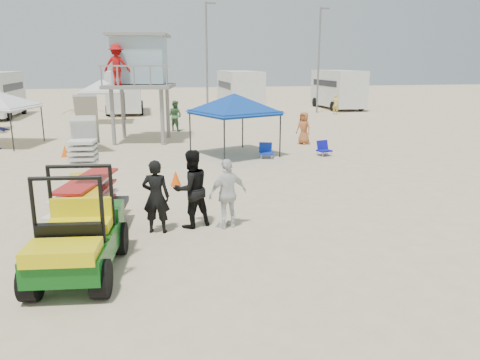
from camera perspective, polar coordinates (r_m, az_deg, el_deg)
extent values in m
plane|color=beige|center=(8.29, 0.80, -13.97)|extent=(140.00, 140.00, 0.00)
cube|color=#0C4D12|center=(9.34, -19.07, -7.56)|extent=(1.60, 2.76, 0.46)
cube|color=yellow|center=(9.25, -19.21, -5.92)|extent=(1.27, 0.87, 0.25)
cylinder|color=black|center=(8.68, -23.56, -11.41)|extent=(0.37, 0.70, 0.67)
cube|color=black|center=(11.52, -17.66, -3.66)|extent=(1.67, 2.25, 0.13)
cylinder|color=black|center=(11.68, -20.54, -4.92)|extent=(0.28, 0.57, 0.55)
imported|color=black|center=(11.06, -10.21, -2.02)|extent=(0.72, 0.56, 1.75)
imported|color=black|center=(11.32, -5.96, -1.08)|extent=(1.13, 1.02, 1.90)
imported|color=white|center=(11.22, -1.49, -1.68)|extent=(1.08, 0.71, 1.70)
cylinder|color=gray|center=(23.23, -14.83, 7.33)|extent=(0.19, 0.19, 2.68)
cube|color=gray|center=(24.26, -12.07, 11.14)|extent=(3.71, 3.71, 0.17)
cube|color=#92B1BD|center=(24.56, -12.22, 14.10)|extent=(2.79, 2.53, 2.26)
imported|color=#B20F0F|center=(23.18, -14.39, 13.44)|extent=(1.22, 0.70, 1.88)
cylinder|color=black|center=(18.53, -4.12, 4.92)|extent=(0.06, 0.06, 1.90)
pyramid|color=#0D3993|center=(19.93, -0.71, 10.53)|extent=(3.85, 3.85, 0.80)
cube|color=#0D3993|center=(20.00, -0.70, 8.24)|extent=(3.85, 3.85, 0.18)
cylinder|color=black|center=(31.48, -18.82, 8.18)|extent=(0.06, 0.06, 2.10)
pyramid|color=silver|center=(32.51, -16.53, 11.71)|extent=(2.83, 2.83, 0.80)
cube|color=silver|center=(32.55, -16.43, 10.30)|extent=(2.83, 2.83, 0.18)
imported|color=orange|center=(23.80, -18.36, 6.29)|extent=(2.40, 2.43, 1.91)
cone|color=#FF5208|center=(15.40, -7.85, 0.26)|extent=(0.34, 0.34, 0.50)
cone|color=#F25807|center=(21.31, -20.55, 3.35)|extent=(0.34, 0.34, 0.50)
cube|color=#0D1094|center=(20.49, 10.23, 3.54)|extent=(0.66, 0.63, 0.06)
cube|color=#0D1094|center=(20.67, 10.01, 4.20)|extent=(0.57, 0.31, 0.44)
cylinder|color=#B2B2B7|center=(20.25, 9.84, 3.08)|extent=(0.03, 0.03, 0.20)
cube|color=#0F2BA2|center=(19.64, 3.29, 3.29)|extent=(0.67, 0.64, 0.06)
cube|color=#0F2BA2|center=(19.84, 3.12, 3.98)|extent=(0.57, 0.33, 0.44)
cylinder|color=#B2B2B7|center=(19.42, 2.80, 2.81)|extent=(0.03, 0.03, 0.20)
cube|color=silver|center=(38.73, -13.90, 10.53)|extent=(2.50, 6.50, 3.00)
cube|color=black|center=(38.71, -13.94, 11.20)|extent=(2.54, 5.20, 0.50)
cylinder|color=black|center=(36.83, -15.85, 8.14)|extent=(0.25, 0.80, 0.80)
cube|color=silver|center=(37.97, -0.05, 10.87)|extent=(2.50, 7.00, 3.00)
cube|color=black|center=(37.95, -0.05, 11.55)|extent=(2.54, 5.60, 0.50)
cylinder|color=black|center=(35.65, -1.31, 8.48)|extent=(0.25, 0.80, 0.80)
cube|color=silver|center=(42.10, 11.84, 10.90)|extent=(2.50, 6.60, 3.00)
cube|color=black|center=(42.08, 11.88, 11.51)|extent=(2.54, 5.28, 0.50)
cylinder|color=black|center=(39.77, 11.28, 8.80)|extent=(0.25, 0.80, 0.80)
cylinder|color=slate|center=(34.45, -4.07, 14.25)|extent=(0.14, 0.14, 8.00)
cylinder|color=slate|center=(38.14, 9.57, 14.08)|extent=(0.14, 0.14, 8.00)
imported|color=#E0BF54|center=(37.32, 11.59, 9.04)|extent=(0.65, 0.68, 1.56)
imported|color=#467446|center=(27.84, -7.90, 7.76)|extent=(1.09, 1.07, 1.77)
imported|color=#A85C30|center=(23.24, 7.77, 6.28)|extent=(0.87, 0.91, 1.57)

